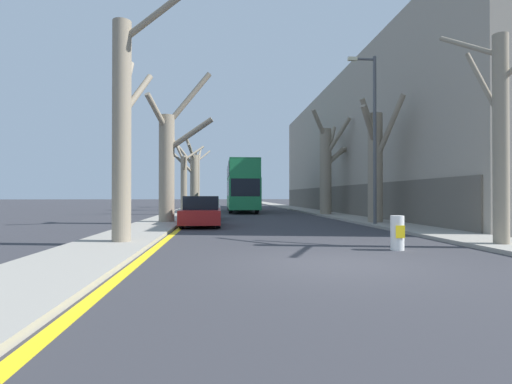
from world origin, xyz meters
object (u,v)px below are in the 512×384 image
traffic_bollard (397,233)px  street_tree_left_2 (184,178)px  street_tree_left_1 (169,161)px  street_tree_left_4 (198,177)px  parked_car_0 (202,212)px  double_decker_bus (242,184)px  parked_car_1 (206,209)px  street_tree_right_1 (376,163)px  street_tree_left_0 (124,123)px  street_tree_right_2 (327,166)px  street_tree_left_3 (193,177)px  street_tree_right_0 (502,127)px  lamp_post (373,132)px

traffic_bollard → street_tree_left_2: bearing=110.1°
street_tree_left_1 → street_tree_left_4: 29.00m
parked_car_0 → traffic_bollard: bearing=-57.7°
double_decker_bus → parked_car_1: 11.71m
street_tree_right_1 → double_decker_bus: size_ratio=0.57×
street_tree_left_0 → street_tree_right_1: street_tree_left_0 is taller
street_tree_left_0 → street_tree_right_2: (10.77, 16.78, 0.04)m
street_tree_left_3 → street_tree_right_2: (10.69, -11.33, 0.40)m
street_tree_left_2 → street_tree_right_1: size_ratio=1.08×
double_decker_bus → traffic_bollard: double_decker_bus is taller
street_tree_left_4 → parked_car_1: 25.29m
street_tree_right_0 → street_tree_left_4: bearing=105.3°
street_tree_left_2 → street_tree_right_1: 15.79m
street_tree_left_3 → lamp_post: size_ratio=0.86×
street_tree_left_0 → double_decker_bus: bearing=78.8°
street_tree_left_1 → street_tree_right_1: street_tree_left_1 is taller
street_tree_left_1 → street_tree_left_3: (-0.11, 19.22, -0.01)m
street_tree_left_2 → parked_car_0: size_ratio=1.61×
street_tree_left_4 → street_tree_left_2: bearing=-90.1°
street_tree_left_0 → street_tree_right_1: (10.82, 7.62, -0.47)m
street_tree_left_0 → street_tree_left_1: street_tree_left_1 is taller
street_tree_right_1 → traffic_bollard: (-3.16, -9.43, -2.70)m
parked_car_1 → street_tree_right_2: bearing=23.9°
street_tree_left_0 → street_tree_right_0: street_tree_left_0 is taller
street_tree_right_1 → street_tree_right_2: bearing=90.3°
parked_car_1 → traffic_bollard: size_ratio=4.71×
street_tree_left_0 → street_tree_left_4: (0.02, 37.88, 0.17)m
street_tree_left_0 → double_decker_bus: size_ratio=0.69×
street_tree_left_0 → street_tree_left_2: street_tree_left_0 is taller
street_tree_right_2 → parked_car_1: bearing=-156.1°
parked_car_0 → street_tree_left_3: bearing=95.1°
street_tree_left_1 → street_tree_right_1: (10.64, -1.27, -0.12)m
street_tree_left_0 → parked_car_1: bearing=81.3°
lamp_post → street_tree_left_3: bearing=115.0°
street_tree_right_1 → street_tree_left_4: bearing=109.6°
street_tree_left_1 → street_tree_right_2: street_tree_left_1 is taller
street_tree_left_0 → street_tree_left_3: bearing=89.8°
parked_car_0 → lamp_post: lamp_post is taller
street_tree_right_0 → lamp_post: bearing=94.6°
street_tree_left_0 → lamp_post: bearing=32.0°
street_tree_right_2 → street_tree_left_2: bearing=167.8°
double_decker_bus → lamp_post: bearing=-73.0°
street_tree_left_2 → street_tree_right_0: size_ratio=1.01×
street_tree_left_0 → parked_car_1: 13.36m
street_tree_left_4 → street_tree_right_2: 23.68m
street_tree_right_0 → double_decker_bus: (-6.05, 25.69, -0.90)m
street_tree_right_1 → street_tree_left_0: bearing=-144.9°
street_tree_left_1 → traffic_bollard: (7.48, -10.70, -2.83)m
street_tree_left_1 → lamp_post: lamp_post is taller
street_tree_left_4 → parked_car_1: bearing=-85.6°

